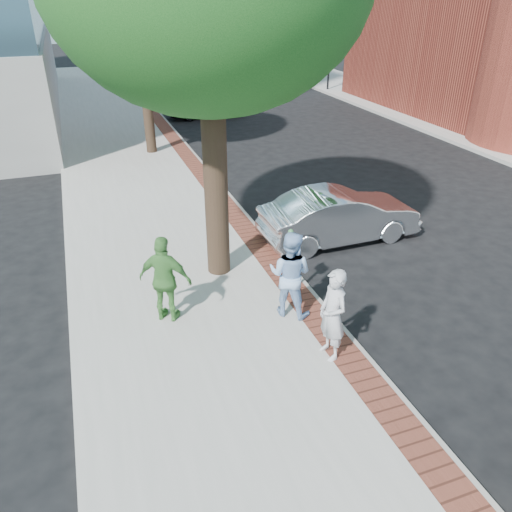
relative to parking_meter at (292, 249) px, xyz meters
name	(u,v)px	position (x,y,z in m)	size (l,w,h in m)	color
ground	(272,314)	(-0.59, -0.44, -1.21)	(120.00, 120.00, 0.00)	black
sidewalk	(142,190)	(-2.09, 7.56, -1.13)	(5.00, 60.00, 0.15)	#9E9991
brick_strip	(206,180)	(0.11, 7.56, -1.05)	(0.60, 60.00, 0.01)	brown
curb	(216,181)	(0.46, 7.56, -1.13)	(0.10, 60.00, 0.15)	gray
signal_near	(144,63)	(0.31, 21.56, 1.05)	(0.70, 0.15, 3.80)	black
signal_far	(330,54)	(11.91, 21.56, 1.05)	(0.70, 0.15, 3.80)	black
tree_far	(138,9)	(-1.09, 11.56, 4.09)	(4.80, 4.80, 7.14)	black
parking_meter	(292,249)	(0.00, 0.00, 0.00)	(0.12, 0.32, 1.47)	gray
person_gray	(333,315)	(-0.17, -2.18, -0.18)	(0.64, 0.42, 1.74)	silver
person_officer	(290,274)	(-0.33, -0.69, -0.15)	(0.88, 0.68, 1.81)	#9ABFEE
person_green	(165,280)	(-2.68, -0.07, -0.15)	(1.06, 0.44, 1.81)	#4D8F41
sedan_silver	(340,216)	(2.34, 2.19, -0.51)	(1.48, 4.23, 1.39)	silver
bg_car	(206,103)	(2.71, 17.39, -0.53)	(1.60, 3.98, 1.36)	black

